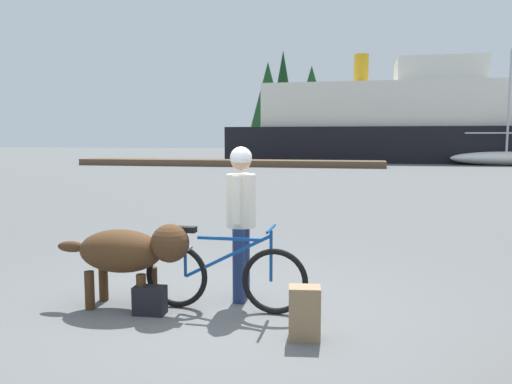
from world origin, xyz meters
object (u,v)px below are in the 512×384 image
object	(u,v)px
ferry_boat	(403,124)
sailboat_moored	(506,158)
bicycle	(223,275)
person_cyclist	(241,209)
dog	(130,251)
backpack	(304,313)
handbag_pannier	(150,300)

from	to	relation	value
ferry_boat	sailboat_moored	world-z (taller)	ferry_boat
ferry_boat	bicycle	bearing A→B (deg)	-97.03
bicycle	person_cyclist	bearing A→B (deg)	75.87
dog	sailboat_moored	bearing A→B (deg)	69.39
backpack	sailboat_moored	world-z (taller)	sailboat_moored
person_cyclist	ferry_boat	distance (m)	35.64
person_cyclist	backpack	size ratio (longest dim) A/B	3.54
backpack	dog	bearing A→B (deg)	165.76
dog	sailboat_moored	distance (m)	32.86
backpack	ferry_boat	world-z (taller)	ferry_boat
bicycle	handbag_pannier	xyz separation A→B (m)	(-0.70, -0.26, -0.23)
handbag_pannier	ferry_boat	bearing A→B (deg)	81.92
backpack	ferry_boat	xyz separation A→B (m)	(3.50, 36.31, 2.59)
backpack	sailboat_moored	xyz separation A→B (m)	(9.67, 31.23, 0.25)
handbag_pannier	sailboat_moored	xyz separation A→B (m)	(11.28, 30.91, 0.35)
sailboat_moored	dog	bearing A→B (deg)	-110.61
dog	sailboat_moored	size ratio (longest dim) A/B	0.20
backpack	bicycle	bearing A→B (deg)	147.42
backpack	ferry_boat	bearing A→B (deg)	84.50
bicycle	ferry_boat	xyz separation A→B (m)	(4.41, 35.73, 2.45)
dog	backpack	xyz separation A→B (m)	(1.89, -0.48, -0.36)
person_cyclist	ferry_boat	xyz separation A→B (m)	(4.31, 35.34, 1.81)
handbag_pannier	ferry_boat	world-z (taller)	ferry_boat
bicycle	person_cyclist	xyz separation A→B (m)	(0.10, 0.39, 0.65)
bicycle	person_cyclist	size ratio (longest dim) A/B	1.02
handbag_pannier	sailboat_moored	world-z (taller)	sailboat_moored
dog	handbag_pannier	size ratio (longest dim) A/B	4.64
ferry_boat	sailboat_moored	size ratio (longest dim) A/B	3.46
bicycle	sailboat_moored	distance (m)	32.43
dog	person_cyclist	bearing A→B (deg)	24.56
bicycle	backpack	size ratio (longest dim) A/B	3.62
person_cyclist	handbag_pannier	xyz separation A→B (m)	(-0.80, -0.66, -0.87)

